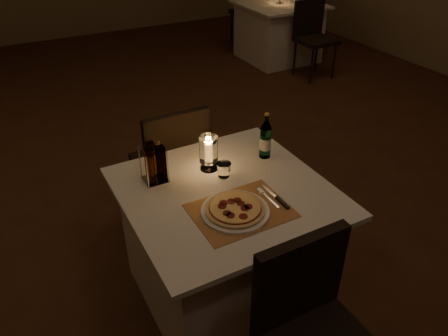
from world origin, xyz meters
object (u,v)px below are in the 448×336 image
chair_near (311,320)px  plate (235,211)px  water_bottle (266,140)px  hurricane_candle (209,150)px  neighbor_table_right (278,32)px  tumbler (224,170)px  main_table (226,245)px  pizza (235,208)px  chair_far (173,157)px

chair_near → plate: 0.57m
water_bottle → hurricane_candle: (-0.33, 0.04, 0.01)m
neighbor_table_right → tumbler: bearing=-128.7°
main_table → chair_near: bearing=-90.0°
tumbler → water_bottle: bearing=12.4°
main_table → pizza: 0.44m
neighbor_table_right → pizza: bearing=-127.3°
hurricane_candle → pizza: bearing=-99.3°
plate → hurricane_candle: (0.07, 0.40, 0.10)m
pizza → tumbler: bearing=71.2°
pizza → hurricane_candle: hurricane_candle is taller
tumbler → neighbor_table_right: (2.58, 3.23, -0.40)m
chair_far → hurricane_candle: hurricane_candle is taller
main_table → chair_near: size_ratio=1.11×
tumbler → neighbor_table_right: size_ratio=0.08×
water_bottle → main_table: bearing=-152.4°
water_bottle → pizza: bearing=-137.7°
main_table → tumbler: size_ratio=12.92×
plate → pizza: 0.02m
main_table → chair_far: 0.74m
chair_near → neighbor_table_right: size_ratio=0.90×
chair_far → neighbor_table_right: chair_far is taller
main_table → chair_near: (-0.00, -0.71, 0.18)m
plate → water_bottle: (0.40, 0.36, 0.10)m
chair_far → pizza: size_ratio=3.21×
plate → hurricane_candle: 0.42m
tumbler → hurricane_candle: 0.13m
hurricane_candle → chair_far: bearing=91.8°
chair_near → water_bottle: bearing=68.8°
chair_far → plate: size_ratio=2.81×
chair_near → plate: (-0.05, 0.53, 0.20)m
plate → hurricane_candle: size_ratio=1.67×
main_table → chair_far: size_ratio=1.11×
main_table → water_bottle: size_ratio=3.77×
main_table → pizza: pizza is taller
water_bottle → chair_near: bearing=-111.2°
water_bottle → neighbor_table_right: bearing=54.1°
chair_far → chair_near: bearing=-90.0°
plate → neighbor_table_right: bearing=52.7°
chair_far → tumbler: chair_far is taller
chair_near → pizza: bearing=95.4°
water_bottle → hurricane_candle: water_bottle is taller
neighbor_table_right → hurricane_candle: bearing=-130.0°
chair_near → pizza: size_ratio=3.21×
chair_near → water_bottle: (0.35, 0.90, 0.30)m
chair_far → plate: (-0.05, -0.89, 0.20)m
plate → pizza: size_ratio=1.14×
pizza → tumbler: tumbler is taller
chair_near → plate: bearing=95.3°
chair_far → tumbler: (0.05, -0.60, 0.23)m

